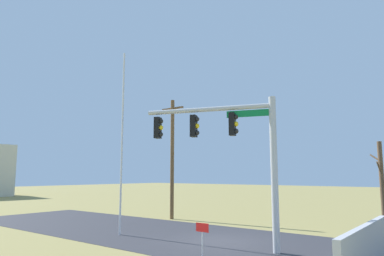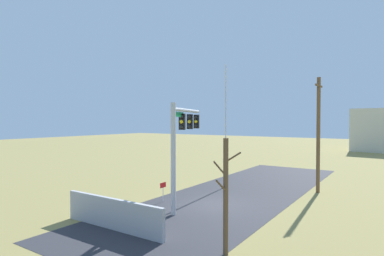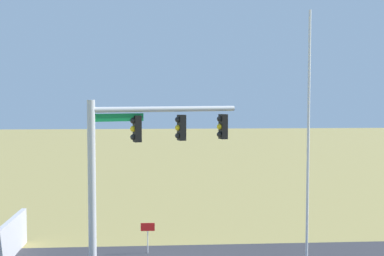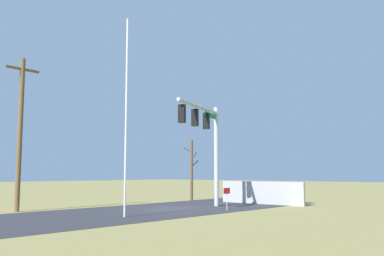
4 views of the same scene
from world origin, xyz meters
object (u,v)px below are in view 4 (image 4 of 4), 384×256
object	(u,v)px
open_sign	(227,194)
flagpole	(126,116)
bare_tree	(192,169)
signal_mast	(206,134)
utility_pole	(20,131)

from	to	relation	value
open_sign	flagpole	bearing A→B (deg)	167.89
flagpole	bare_tree	world-z (taller)	flagpole
signal_mast	open_sign	world-z (taller)	signal_mast
signal_mast	open_sign	bearing A→B (deg)	-100.41
signal_mast	utility_pole	bearing A→B (deg)	144.87
utility_pole	flagpole	bearing A→B (deg)	-72.15
utility_pole	bare_tree	bearing A→B (deg)	-2.88
flagpole	open_sign	xyz separation A→B (m)	(6.09, -1.31, -3.84)
flagpole	open_sign	distance (m)	7.32
signal_mast	open_sign	xyz separation A→B (m)	(-0.32, -1.72, -3.43)
open_sign	signal_mast	bearing A→B (deg)	79.59
bare_tree	open_sign	distance (m)	8.68
bare_tree	open_sign	size ratio (longest dim) A/B	3.70
signal_mast	bare_tree	world-z (taller)	signal_mast
flagpole	open_sign	size ratio (longest dim) A/B	7.78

